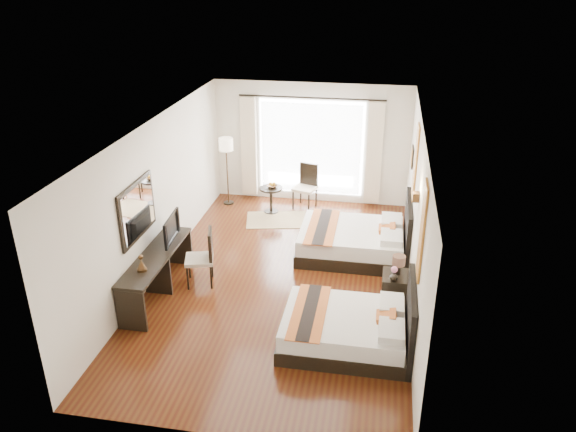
% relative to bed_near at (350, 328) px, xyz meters
% --- Properties ---
extents(floor, '(4.50, 7.50, 0.01)m').
position_rel_bed_near_xyz_m(floor, '(-1.35, 1.68, -0.28)').
color(floor, '#3E160B').
rests_on(floor, ground).
extents(ceiling, '(4.50, 7.50, 0.02)m').
position_rel_bed_near_xyz_m(ceiling, '(-1.35, 1.68, 2.51)').
color(ceiling, white).
rests_on(ceiling, wall_headboard).
extents(wall_headboard, '(0.01, 7.50, 2.80)m').
position_rel_bed_near_xyz_m(wall_headboard, '(0.89, 1.68, 1.12)').
color(wall_headboard, silver).
rests_on(wall_headboard, floor).
extents(wall_desk, '(0.01, 7.50, 2.80)m').
position_rel_bed_near_xyz_m(wall_desk, '(-3.60, 1.68, 1.12)').
color(wall_desk, silver).
rests_on(wall_desk, floor).
extents(wall_window, '(4.50, 0.01, 2.80)m').
position_rel_bed_near_xyz_m(wall_window, '(-1.35, 5.43, 1.12)').
color(wall_window, silver).
rests_on(wall_window, floor).
extents(wall_entry, '(4.50, 0.01, 2.80)m').
position_rel_bed_near_xyz_m(wall_entry, '(-1.35, -2.06, 1.12)').
color(wall_entry, silver).
rests_on(wall_entry, floor).
extents(window_glass, '(2.40, 0.02, 2.20)m').
position_rel_bed_near_xyz_m(window_glass, '(-1.35, 5.41, 1.02)').
color(window_glass, white).
rests_on(window_glass, wall_window).
extents(sheer_curtain, '(2.30, 0.02, 2.10)m').
position_rel_bed_near_xyz_m(sheer_curtain, '(-1.35, 5.35, 1.02)').
color(sheer_curtain, white).
rests_on(sheer_curtain, wall_window).
extents(drape_left, '(0.35, 0.14, 2.35)m').
position_rel_bed_near_xyz_m(drape_left, '(-2.80, 5.31, 1.00)').
color(drape_left, beige).
rests_on(drape_left, floor).
extents(drape_right, '(0.35, 0.14, 2.35)m').
position_rel_bed_near_xyz_m(drape_right, '(0.10, 5.31, 1.00)').
color(drape_right, beige).
rests_on(drape_right, floor).
extents(art_panel_near, '(0.03, 0.50, 1.35)m').
position_rel_bed_near_xyz_m(art_panel_near, '(0.88, 0.00, 1.67)').
color(art_panel_near, maroon).
rests_on(art_panel_near, wall_headboard).
extents(art_panel_far, '(0.03, 0.50, 1.35)m').
position_rel_bed_near_xyz_m(art_panel_far, '(0.88, 2.85, 1.67)').
color(art_panel_far, maroon).
rests_on(art_panel_far, wall_headboard).
extents(wall_sconce, '(0.10, 0.14, 0.14)m').
position_rel_bed_near_xyz_m(wall_sconce, '(0.84, 1.28, 1.64)').
color(wall_sconce, '#402A16').
rests_on(wall_sconce, wall_headboard).
extents(mirror_frame, '(0.04, 1.25, 0.95)m').
position_rel_bed_near_xyz_m(mirror_frame, '(-3.57, 0.84, 1.27)').
color(mirror_frame, black).
rests_on(mirror_frame, wall_desk).
extents(mirror_glass, '(0.01, 1.12, 0.82)m').
position_rel_bed_near_xyz_m(mirror_glass, '(-3.55, 0.84, 1.27)').
color(mirror_glass, white).
rests_on(mirror_glass, mirror_frame).
extents(bed_near, '(1.90, 1.48, 1.07)m').
position_rel_bed_near_xyz_m(bed_near, '(0.00, 0.00, 0.00)').
color(bed_near, black).
rests_on(bed_near, floor).
extents(bed_far, '(2.09, 1.63, 1.18)m').
position_rel_bed_near_xyz_m(bed_far, '(-0.09, 2.85, 0.03)').
color(bed_far, black).
rests_on(bed_far, floor).
extents(nightstand, '(0.43, 0.53, 0.51)m').
position_rel_bed_near_xyz_m(nightstand, '(0.65, 1.28, -0.02)').
color(nightstand, black).
rests_on(nightstand, floor).
extents(table_lamp, '(0.22, 0.22, 0.34)m').
position_rel_bed_near_xyz_m(table_lamp, '(0.67, 1.34, 0.45)').
color(table_lamp, black).
rests_on(table_lamp, nightstand).
extents(vase, '(0.16, 0.16, 0.14)m').
position_rel_bed_near_xyz_m(vase, '(0.61, 1.11, 0.29)').
color(vase, black).
rests_on(vase, nightstand).
extents(console_desk, '(0.50, 2.20, 0.76)m').
position_rel_bed_near_xyz_m(console_desk, '(-3.34, 0.84, 0.10)').
color(console_desk, black).
rests_on(console_desk, floor).
extents(television, '(0.17, 0.82, 0.47)m').
position_rel_bed_near_xyz_m(television, '(-3.32, 1.39, 0.71)').
color(television, black).
rests_on(television, console_desk).
extents(bronze_figurine, '(0.17, 0.17, 0.24)m').
position_rel_bed_near_xyz_m(bronze_figurine, '(-3.34, 0.30, 0.60)').
color(bronze_figurine, '#402A16').
rests_on(bronze_figurine, console_desk).
extents(desk_chair, '(0.58, 0.58, 1.03)m').
position_rel_bed_near_xyz_m(desk_chair, '(-2.72, 1.30, 0.03)').
color(desk_chair, tan).
rests_on(desk_chair, floor).
extents(floor_lamp, '(0.32, 0.32, 1.59)m').
position_rel_bed_near_xyz_m(floor_lamp, '(-3.22, 4.87, 1.07)').
color(floor_lamp, black).
rests_on(floor_lamp, floor).
extents(side_table, '(0.52, 0.52, 0.60)m').
position_rel_bed_near_xyz_m(side_table, '(-2.13, 4.55, 0.02)').
color(side_table, black).
rests_on(side_table, floor).
extents(fruit_bowl, '(0.29, 0.29, 0.06)m').
position_rel_bed_near_xyz_m(fruit_bowl, '(-2.10, 4.55, 0.35)').
color(fruit_bowl, '#452618').
rests_on(fruit_bowl, side_table).
extents(window_chair, '(0.59, 0.59, 1.02)m').
position_rel_bed_near_xyz_m(window_chair, '(-1.41, 4.96, 0.03)').
color(window_chair, tan).
rests_on(window_chair, floor).
extents(jute_rug, '(1.48, 1.14, 0.01)m').
position_rel_bed_near_xyz_m(jute_rug, '(-1.92, 4.14, -0.27)').
color(jute_rug, '#9E865F').
rests_on(jute_rug, floor).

